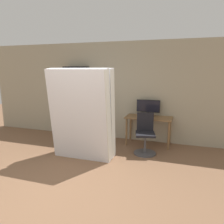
# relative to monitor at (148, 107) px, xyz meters

# --- Properties ---
(ground_plane) EXTENTS (16.00, 16.00, 0.00)m
(ground_plane) POSITION_rel_monitor_xyz_m (-1.06, -3.01, -0.98)
(ground_plane) COLOR brown
(wall_back) EXTENTS (8.00, 0.06, 2.70)m
(wall_back) POSITION_rel_monitor_xyz_m (-1.06, 0.17, 0.37)
(wall_back) COLOR tan
(wall_back) RESTS_ON ground
(desk) EXTENTS (1.19, 0.56, 0.75)m
(desk) POSITION_rel_monitor_xyz_m (0.04, -0.14, -0.34)
(desk) COLOR brown
(desk) RESTS_ON ground
(monitor) EXTENTS (0.62, 0.25, 0.43)m
(monitor) POSITION_rel_monitor_xyz_m (0.00, 0.00, 0.00)
(monitor) COLOR black
(monitor) RESTS_ON desk
(office_chair) EXTENTS (0.53, 0.53, 0.95)m
(office_chair) POSITION_rel_monitor_xyz_m (0.07, -0.76, -0.58)
(office_chair) COLOR #4C4C51
(office_chair) RESTS_ON ground
(bookshelf) EXTENTS (0.69, 0.30, 2.04)m
(bookshelf) POSITION_rel_monitor_xyz_m (-2.17, 0.03, 0.02)
(bookshelf) COLOR black
(bookshelf) RESTS_ON ground
(mattress_near) EXTENTS (1.32, 0.46, 1.99)m
(mattress_near) POSITION_rel_monitor_xyz_m (-1.20, -1.58, 0.02)
(mattress_near) COLOR silver
(mattress_near) RESTS_ON ground
(mattress_far) EXTENTS (1.32, 0.37, 1.99)m
(mattress_far) POSITION_rel_monitor_xyz_m (-1.20, -1.29, 0.02)
(mattress_far) COLOR silver
(mattress_far) RESTS_ON ground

